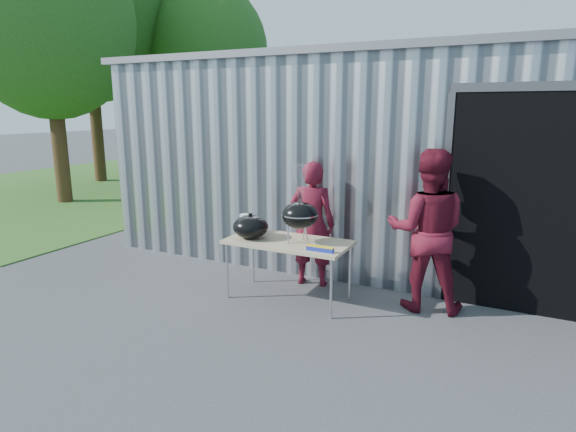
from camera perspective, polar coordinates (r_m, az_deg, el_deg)
The scene contains 14 objects.
ground at distance 5.61m, azimuth -7.59°, elevation -11.94°, with size 80.00×80.00×0.00m, color #3F3F41.
building at distance 9.04m, azimuth 13.83°, elevation 7.32°, with size 8.20×6.20×3.10m.
grass_patch at distance 15.84m, azimuth -22.68°, elevation 3.27°, with size 10.00×12.00×0.02m, color #2D591E.
tree_left at distance 13.40m, azimuth -26.68°, elevation 20.07°, with size 4.03×4.03×6.68m.
tree_mid at distance 16.97m, azimuth -22.78°, elevation 21.78°, with size 4.89×4.89×8.11m.
tree_far at distance 16.30m, azimuth -9.40°, elevation 18.56°, with size 3.75×3.75×6.22m.
folding_table at distance 5.86m, azimuth 0.04°, elevation -3.31°, with size 1.50×0.75×0.75m.
kettle_grill at distance 5.67m, azimuth 1.42°, elevation 0.91°, with size 0.44×0.44×0.94m.
grill_lid at distance 5.95m, azimuth -4.46°, elevation -1.28°, with size 0.44×0.44×0.32m.
paper_towels at distance 6.05m, azimuth -5.15°, elevation -1.09°, with size 0.12×0.12×0.28m, color white.
white_tub at distance 6.29m, azimuth -3.49°, elevation -1.37°, with size 0.20×0.15×0.10m, color white.
foil_box at distance 5.42m, azimuth 3.81°, elevation -3.91°, with size 0.32×0.05×0.06m.
person_cook at distance 6.35m, azimuth 2.86°, elevation -0.94°, with size 0.61×0.40×1.66m, color maroon.
person_bystander at distance 5.77m, azimuth 16.14°, elevation -1.67°, with size 0.92×0.71×1.89m, color maroon.
Camera 1 is at (2.90, -4.20, 2.32)m, focal length 30.00 mm.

